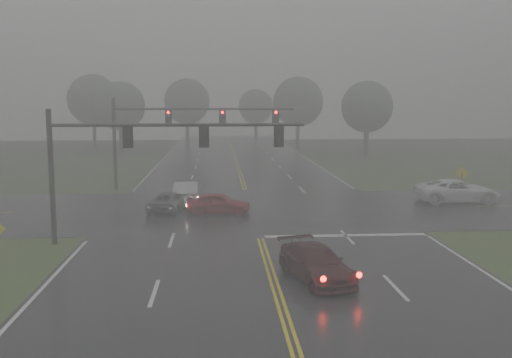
{
  "coord_description": "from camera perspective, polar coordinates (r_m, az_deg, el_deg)",
  "views": [
    {
      "loc": [
        -2.13,
        -14.3,
        6.99
      ],
      "look_at": [
        -0.09,
        16.0,
        2.83
      ],
      "focal_mm": 40.0,
      "sensor_mm": 36.0,
      "label": 1
    }
  ],
  "objects": [
    {
      "name": "main_road",
      "position": [
        35.07,
        -0.3,
        -3.69
      ],
      "size": [
        18.0,
        160.0,
        0.02
      ],
      "primitive_type": "cube",
      "color": "black",
      "rests_on": "ground"
    },
    {
      "name": "sedan_silver",
      "position": [
        39.51,
        -6.92,
        -2.45
      ],
      "size": [
        1.65,
        4.65,
        1.53
      ],
      "primitive_type": "imported",
      "rotation": [
        0.0,
        0.0,
        3.14
      ],
      "color": "#9EA1A6",
      "rests_on": "ground"
    },
    {
      "name": "signal_gantry_far",
      "position": [
        45.48,
        -8.42,
        5.36
      ],
      "size": [
        14.25,
        0.37,
        7.23
      ],
      "color": "black",
      "rests_on": "ground"
    },
    {
      "name": "sign_diamond_east",
      "position": [
        42.81,
        19.89,
        0.15
      ],
      "size": [
        1.01,
        0.12,
        2.43
      ],
      "rotation": [
        0.0,
        0.0,
        -0.08
      ],
      "color": "black",
      "rests_on": "ground"
    },
    {
      "name": "tree_nw_b",
      "position": [
        86.93,
        -15.96,
        7.63
      ],
      "size": [
        7.44,
        7.44,
        10.92
      ],
      "color": "#2F261E",
      "rests_on": "ground"
    },
    {
      "name": "pickup_white",
      "position": [
        42.06,
        19.42,
        -2.21
      ],
      "size": [
        5.76,
        2.76,
        1.59
      ],
      "primitive_type": "imported",
      "rotation": [
        0.0,
        0.0,
        1.55
      ],
      "color": "white",
      "rests_on": "ground"
    },
    {
      "name": "tree_ne_a",
      "position": [
        81.98,
        4.23,
        7.72
      ],
      "size": [
        7.14,
        7.14,
        10.49
      ],
      "color": "#2F261E",
      "rests_on": "ground"
    },
    {
      "name": "cross_street",
      "position": [
        37.03,
        -0.49,
        -3.08
      ],
      "size": [
        120.0,
        14.0,
        0.02
      ],
      "primitive_type": "cube",
      "color": "black",
      "rests_on": "ground"
    },
    {
      "name": "sedan_red",
      "position": [
        35.61,
        -3.75,
        -3.54
      ],
      "size": [
        4.15,
        2.1,
        1.36
      ],
      "primitive_type": "imported",
      "rotation": [
        0.0,
        0.0,
        1.44
      ],
      "color": "maroon",
      "rests_on": "ground"
    },
    {
      "name": "tree_nw_a",
      "position": [
        78.42,
        -13.4,
        7.09
      ],
      "size": [
        6.54,
        6.54,
        9.61
      ],
      "color": "#2F261E",
      "rests_on": "ground"
    },
    {
      "name": "signal_gantry_near",
      "position": [
        28.42,
        -12.37,
        2.93
      ],
      "size": [
        12.47,
        0.29,
        6.62
      ],
      "color": "black",
      "rests_on": "ground"
    },
    {
      "name": "car_grey",
      "position": [
        37.16,
        -8.72,
        -3.13
      ],
      "size": [
        2.73,
        4.62,
        1.2
      ],
      "primitive_type": "imported",
      "rotation": [
        0.0,
        0.0,
        2.97
      ],
      "color": "#4C4D52",
      "rests_on": "ground"
    },
    {
      "name": "tree_e_near",
      "position": [
        73.53,
        11.04,
        7.09
      ],
      "size": [
        6.49,
        6.49,
        9.54
      ],
      "color": "#2F261E",
      "rests_on": "ground"
    },
    {
      "name": "tree_n_far",
      "position": [
        103.59,
        -0.02,
        7.28
      ],
      "size": [
        6.27,
        6.27,
        9.21
      ],
      "color": "#2F261E",
      "rests_on": "ground"
    },
    {
      "name": "tree_n_mid",
      "position": [
        90.94,
        -6.92,
        7.71
      ],
      "size": [
        7.19,
        7.19,
        10.55
      ],
      "color": "#2F261E",
      "rests_on": "ground"
    },
    {
      "name": "sedan_maroon",
      "position": [
        22.9,
        6.0,
        -10.01
      ],
      "size": [
        2.95,
        4.86,
        1.32
      ],
      "primitive_type": "imported",
      "rotation": [
        0.0,
        0.0,
        0.26
      ],
      "color": "black",
      "rests_on": "ground"
    },
    {
      "name": "stop_bar",
      "position": [
        30.28,
        8.94,
        -5.64
      ],
      "size": [
        8.5,
        0.5,
        0.01
      ],
      "primitive_type": "cube",
      "color": "silver",
      "rests_on": "ground"
    }
  ]
}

